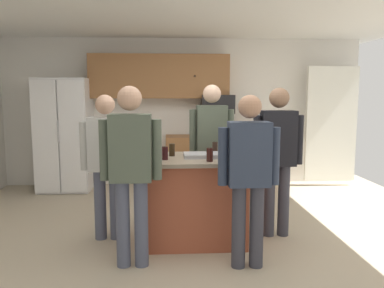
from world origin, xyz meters
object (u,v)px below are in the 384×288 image
at_px(person_guest_by_door, 249,170).
at_px(mug_blue_stoneware, 157,152).
at_px(glass_pilsner, 210,155).
at_px(microwave_over_range, 217,104).
at_px(refrigerator, 65,135).
at_px(glass_short_whisky, 165,153).
at_px(kitchen_island, 194,199).
at_px(serving_tray, 204,155).
at_px(person_guest_left, 212,142).
at_px(person_host_foreground, 107,158).
at_px(glass_stout_tall, 215,148).
at_px(person_guest_right, 278,152).
at_px(glass_dark_ale, 172,150).
at_px(mug_ceramic_white, 229,152).
at_px(person_elder_center, 131,164).

distance_m(person_guest_by_door, mug_blue_stoneware, 1.15).
relative_size(mug_blue_stoneware, glass_pilsner, 0.87).
bearing_deg(microwave_over_range, refrigerator, -177.40).
relative_size(mug_blue_stoneware, glass_short_whisky, 0.88).
height_order(kitchen_island, glass_short_whisky, glass_short_whisky).
relative_size(person_guest_by_door, mug_blue_stoneware, 13.35).
bearing_deg(serving_tray, person_guest_left, 77.37).
distance_m(refrigerator, glass_pilsner, 3.48).
height_order(person_host_foreground, glass_stout_tall, person_host_foreground).
relative_size(person_guest_right, serving_tray, 3.85).
xyz_separation_m(kitchen_island, glass_short_whisky, (-0.31, -0.14, 0.53)).
bearing_deg(serving_tray, microwave_over_range, 79.72).
bearing_deg(glass_stout_tall, person_guest_by_door, -77.56).
relative_size(glass_dark_ale, glass_stout_tall, 1.00).
bearing_deg(glass_pilsner, mug_ceramic_white, 50.10).
distance_m(person_elder_center, glass_short_whisky, 0.55).
height_order(kitchen_island, glass_dark_ale, glass_dark_ale).
relative_size(microwave_over_range, person_guest_by_door, 0.35).
xyz_separation_m(person_guest_left, mug_blue_stoneware, (-0.68, -0.66, -0.02)).
distance_m(person_guest_by_door, glass_short_whisky, 0.95).
distance_m(refrigerator, glass_stout_tall, 3.18).
distance_m(person_host_foreground, glass_stout_tall, 1.22).
relative_size(refrigerator, mug_ceramic_white, 14.55).
bearing_deg(glass_short_whisky, mug_blue_stoneware, 111.26).
xyz_separation_m(person_host_foreground, person_guest_left, (1.23, 0.62, 0.08)).
relative_size(person_guest_right, person_host_foreground, 1.05).
bearing_deg(serving_tray, glass_pilsner, -83.21).
bearing_deg(refrigerator, person_guest_right, -38.15).
bearing_deg(person_host_foreground, glass_stout_tall, 12.83).
distance_m(kitchen_island, person_guest_by_door, 0.94).
relative_size(kitchen_island, glass_dark_ale, 9.03).
distance_m(person_elder_center, glass_pilsner, 0.83).
distance_m(kitchen_island, person_elder_center, 1.00).
bearing_deg(kitchen_island, person_guest_left, 69.43).
height_order(person_host_foreground, person_guest_by_door, same).
xyz_separation_m(person_elder_center, glass_short_whisky, (0.31, 0.46, 0.03)).
bearing_deg(person_elder_center, microwave_over_range, 25.36).
bearing_deg(glass_stout_tall, refrigerator, 135.85).
xyz_separation_m(person_guest_right, glass_dark_ale, (-1.19, -0.01, 0.03)).
bearing_deg(microwave_over_range, person_guest_right, -81.22).
distance_m(person_guest_left, glass_pilsner, 1.01).
bearing_deg(serving_tray, person_elder_center, -140.45).
distance_m(microwave_over_range, kitchen_island, 2.81).
xyz_separation_m(person_elder_center, glass_stout_tall, (0.88, 0.84, 0.03)).
distance_m(person_elder_center, serving_tray, 0.95).
distance_m(kitchen_island, mug_blue_stoneware, 0.65).
relative_size(kitchen_island, person_host_foreground, 0.77).
bearing_deg(person_host_foreground, kitchen_island, 0.00).
bearing_deg(person_guest_left, person_guest_by_door, 27.99).
height_order(microwave_over_range, glass_pilsner, microwave_over_range).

